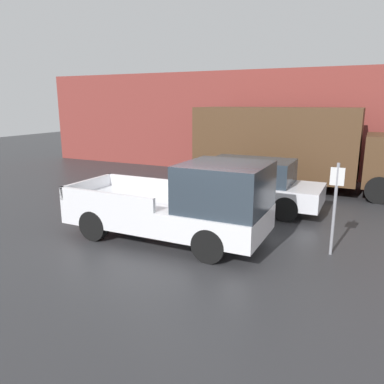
# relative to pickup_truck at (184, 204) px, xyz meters

# --- Properties ---
(ground_plane) EXTENTS (60.00, 60.00, 0.00)m
(ground_plane) POSITION_rel_pickup_truck_xyz_m (0.57, -0.20, -0.96)
(ground_plane) COLOR #2D2D30
(building_wall) EXTENTS (28.00, 0.15, 4.90)m
(building_wall) POSITION_rel_pickup_truck_xyz_m (0.57, 9.66, 1.49)
(building_wall) COLOR brown
(building_wall) RESTS_ON ground
(pickup_truck) EXTENTS (5.10, 2.08, 2.06)m
(pickup_truck) POSITION_rel_pickup_truck_xyz_m (0.00, 0.00, 0.00)
(pickup_truck) COLOR silver
(pickup_truck) RESTS_ON ground
(car) EXTENTS (4.78, 1.88, 1.64)m
(car) POSITION_rel_pickup_truck_xyz_m (0.52, 3.56, -0.13)
(car) COLOR silver
(car) RESTS_ON ground
(delivery_truck) EXTENTS (8.33, 2.59, 3.21)m
(delivery_truck) POSITION_rel_pickup_truck_xyz_m (1.18, 7.28, 0.78)
(delivery_truck) COLOR #4C331E
(delivery_truck) RESTS_ON ground
(parking_sign) EXTENTS (0.30, 0.07, 2.13)m
(parking_sign) POSITION_rel_pickup_truck_xyz_m (3.42, 0.69, 0.25)
(parking_sign) COLOR gray
(parking_sign) RESTS_ON ground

